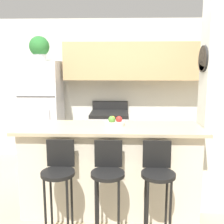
{
  "coord_description": "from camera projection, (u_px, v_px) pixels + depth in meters",
  "views": [
    {
      "loc": [
        0.12,
        -2.92,
        1.7
      ],
      "look_at": [
        0.0,
        0.68,
        1.08
      ],
      "focal_mm": 42.0,
      "sensor_mm": 36.0,
      "label": 1
    }
  ],
  "objects": [
    {
      "name": "counter_bar",
      "position": [
        110.0,
        169.0,
        3.08
      ],
      "size": [
        2.1,
        0.68,
        1.02
      ],
      "color": "beige",
      "rests_on": "ground_plane"
    },
    {
      "name": "wall_back",
      "position": [
        122.0,
        79.0,
        4.78
      ],
      "size": [
        5.6,
        0.38,
        2.55
      ],
      "color": "silver",
      "rests_on": "ground_plane"
    },
    {
      "name": "fruit_bowl",
      "position": [
        115.0,
        122.0,
        3.04
      ],
      "size": [
        0.23,
        0.23,
        0.12
      ],
      "color": "silver",
      "rests_on": "counter_bar"
    },
    {
      "name": "stove_range",
      "position": [
        109.0,
        137.0,
        4.67
      ],
      "size": [
        0.66,
        0.65,
        1.07
      ],
      "color": "silver",
      "rests_on": "ground_plane"
    },
    {
      "name": "bar_stool_left",
      "position": [
        59.0,
        175.0,
        2.59
      ],
      "size": [
        0.33,
        0.33,
        0.97
      ],
      "color": "black",
      "rests_on": "ground_plane"
    },
    {
      "name": "ground_plane",
      "position": [
        110.0,
        209.0,
        3.17
      ],
      "size": [
        14.0,
        14.0,
        0.0
      ],
      "primitive_type": "plane",
      "color": "tan"
    },
    {
      "name": "pillar_right",
      "position": [
        217.0,
        104.0,
        3.02
      ],
      "size": [
        0.38,
        0.32,
        2.55
      ],
      "color": "silver",
      "rests_on": "ground_plane"
    },
    {
      "name": "potted_plant_on_fridge",
      "position": [
        39.0,
        48.0,
        4.44
      ],
      "size": [
        0.34,
        0.34,
        0.42
      ],
      "color": "silver",
      "rests_on": "refrigerator"
    },
    {
      "name": "bar_stool_mid",
      "position": [
        108.0,
        175.0,
        2.57
      ],
      "size": [
        0.33,
        0.33,
        0.97
      ],
      "color": "black",
      "rests_on": "ground_plane"
    },
    {
      "name": "refrigerator",
      "position": [
        42.0,
        113.0,
        4.63
      ],
      "size": [
        0.67,
        0.65,
        1.79
      ],
      "color": "silver",
      "rests_on": "ground_plane"
    },
    {
      "name": "bar_stool_right",
      "position": [
        158.0,
        176.0,
        2.56
      ],
      "size": [
        0.33,
        0.33,
        0.97
      ],
      "color": "black",
      "rests_on": "ground_plane"
    }
  ]
}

